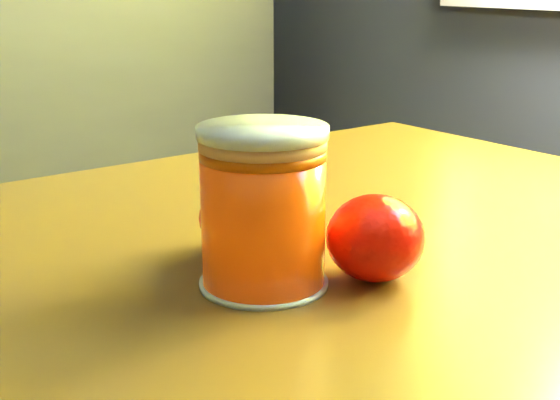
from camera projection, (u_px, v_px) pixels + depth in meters
table at (260, 365)px, 0.60m from camera, size 0.94×0.66×0.70m
juice_glass at (263, 209)px, 0.51m from camera, size 0.09×0.09×0.11m
orange_front at (244, 217)px, 0.57m from camera, size 0.09×0.09×0.06m
orange_back at (375, 238)px, 0.53m from camera, size 0.08×0.08×0.06m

